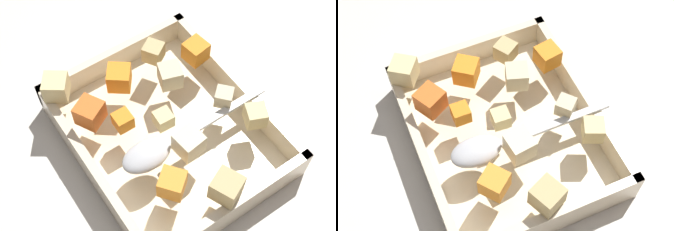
# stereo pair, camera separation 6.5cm
# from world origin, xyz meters

# --- Properties ---
(ground_plane) EXTENTS (4.00, 4.00, 0.00)m
(ground_plane) POSITION_xyz_m (0.00, 0.00, 0.00)
(ground_plane) COLOR beige
(baking_dish) EXTENTS (0.30, 0.25, 0.05)m
(baking_dish) POSITION_xyz_m (0.02, -0.01, 0.02)
(baking_dish) COLOR beige
(baking_dish) RESTS_ON ground_plane
(carrot_chunk_heap_side) EXTENTS (0.04, 0.04, 0.03)m
(carrot_chunk_heap_side) POSITION_xyz_m (-0.07, -0.04, 0.07)
(carrot_chunk_heap_side) COLOR orange
(carrot_chunk_heap_side) RESTS_ON baking_dish
(carrot_chunk_mid_left) EXTENTS (0.03, 0.03, 0.03)m
(carrot_chunk_mid_left) POSITION_xyz_m (-0.05, 0.08, 0.07)
(carrot_chunk_mid_left) COLOR orange
(carrot_chunk_mid_left) RESTS_ON baking_dish
(carrot_chunk_back_center) EXTENTS (0.02, 0.02, 0.02)m
(carrot_chunk_back_center) POSITION_xyz_m (-0.01, -0.07, 0.07)
(carrot_chunk_back_center) COLOR orange
(carrot_chunk_back_center) RESTS_ON baking_dish
(carrot_chunk_heap_top) EXTENTS (0.04, 0.04, 0.03)m
(carrot_chunk_heap_top) POSITION_xyz_m (0.10, -0.07, 0.07)
(carrot_chunk_heap_top) COLOR orange
(carrot_chunk_heap_top) RESTS_ON baking_dish
(carrot_chunk_far_right) EXTENTS (0.04, 0.04, 0.03)m
(carrot_chunk_far_right) POSITION_xyz_m (-0.04, -0.10, 0.07)
(carrot_chunk_far_right) COLOR orange
(carrot_chunk_far_right) RESTS_ON baking_dish
(potato_chunk_near_spoon) EXTENTS (0.04, 0.04, 0.03)m
(potato_chunk_near_spoon) POSITION_xyz_m (-0.10, -0.11, 0.07)
(potato_chunk_near_spoon) COLOR #E0CC89
(potato_chunk_near_spoon) RESTS_ON baking_dish
(potato_chunk_rim_edge) EXTENTS (0.03, 0.03, 0.02)m
(potato_chunk_rim_edge) POSITION_xyz_m (0.04, 0.06, 0.07)
(potato_chunk_rim_edge) COLOR beige
(potato_chunk_rim_edge) RESTS_ON baking_dish
(potato_chunk_corner_se) EXTENTS (0.02, 0.02, 0.02)m
(potato_chunk_corner_se) POSITION_xyz_m (0.02, -0.02, 0.07)
(potato_chunk_corner_se) COLOR #E0CC89
(potato_chunk_corner_se) RESTS_ON baking_dish
(potato_chunk_front_center) EXTENTS (0.03, 0.03, 0.03)m
(potato_chunk_front_center) POSITION_xyz_m (0.08, 0.08, 0.07)
(potato_chunk_front_center) COLOR #E0CC89
(potato_chunk_front_center) RESTS_ON baking_dish
(potato_chunk_far_left) EXTENTS (0.04, 0.04, 0.03)m
(potato_chunk_far_left) POSITION_xyz_m (-0.08, 0.03, 0.07)
(potato_chunk_far_left) COLOR tan
(potato_chunk_far_left) RESTS_ON baking_dish
(potato_chunk_corner_sw) EXTENTS (0.04, 0.04, 0.03)m
(potato_chunk_corner_sw) POSITION_xyz_m (0.14, -0.01, 0.07)
(potato_chunk_corner_sw) COLOR tan
(potato_chunk_corner_sw) RESTS_ON baking_dish
(potato_chunk_mid_right) EXTENTS (0.04, 0.04, 0.03)m
(potato_chunk_mid_right) POSITION_xyz_m (0.07, -0.02, 0.07)
(potato_chunk_mid_right) COLOR beige
(potato_chunk_mid_right) RESTS_ON baking_dish
(potato_chunk_near_left) EXTENTS (0.04, 0.04, 0.03)m
(potato_chunk_near_left) POSITION_xyz_m (-0.03, 0.02, 0.07)
(potato_chunk_near_left) COLOR beige
(potato_chunk_near_left) RESTS_ON baking_dish
(serving_spoon) EXTENTS (0.04, 0.22, 0.02)m
(serving_spoon) POSITION_xyz_m (0.05, -0.05, 0.06)
(serving_spoon) COLOR silver
(serving_spoon) RESTS_ON baking_dish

